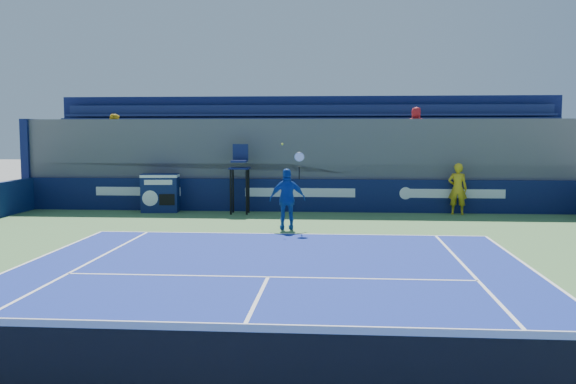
# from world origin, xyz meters

# --- Properties ---
(ball_person) EXTENTS (0.74, 0.57, 1.82)m
(ball_person) POSITION_xyz_m (5.57, 16.69, 0.92)
(ball_person) COLOR gold
(ball_person) RESTS_ON apron
(tennis_net) EXTENTS (11.65, 0.08, 1.10)m
(tennis_net) POSITION_xyz_m (0.00, 0.00, 0.56)
(tennis_net) COLOR black
(tennis_net) RESTS_ON ground
(back_hoarding) EXTENTS (20.40, 0.21, 1.20)m
(back_hoarding) POSITION_xyz_m (0.00, 17.10, 0.60)
(back_hoarding) COLOR #0B1440
(back_hoarding) RESTS_ON ground
(match_clock) EXTENTS (1.38, 0.84, 1.40)m
(match_clock) POSITION_xyz_m (-5.05, 16.57, 0.74)
(match_clock) COLOR #0F1C4D
(match_clock) RESTS_ON ground
(umpire_chair) EXTENTS (0.71, 0.71, 2.48)m
(umpire_chair) POSITION_xyz_m (-2.10, 16.37, 1.53)
(umpire_chair) COLOR black
(umpire_chair) RESTS_ON ground
(tennis_player) EXTENTS (1.12, 0.59, 2.57)m
(tennis_player) POSITION_xyz_m (-0.11, 12.74, 0.93)
(tennis_player) COLOR #1444A5
(tennis_player) RESTS_ON apron
(stadium_seating) EXTENTS (21.00, 4.05, 4.40)m
(stadium_seating) POSITION_xyz_m (-0.01, 19.15, 1.83)
(stadium_seating) COLOR #58585E
(stadium_seating) RESTS_ON ground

